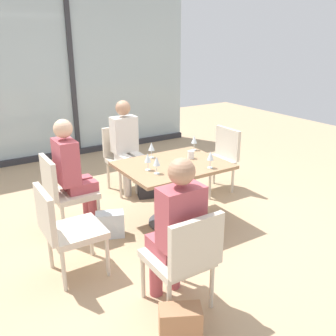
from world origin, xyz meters
name	(u,v)px	position (x,y,z in m)	size (l,w,h in m)	color
ground_plane	(173,223)	(0.00, 0.00, 0.00)	(12.00, 12.00, 0.00)	tan
window_wall_backdrop	(73,87)	(0.00, 3.20, 1.21)	(4.53, 0.10, 2.70)	#A4B7BC
dining_table_main	(173,180)	(0.00, 0.00, 0.54)	(1.15, 0.89, 0.73)	#997551
chair_near_window	(123,155)	(0.00, 1.26, 0.50)	(0.46, 0.51, 0.87)	beige
chair_far_left	(64,189)	(-1.08, 0.50, 0.50)	(0.50, 0.46, 0.87)	beige
chair_front_left	(184,255)	(-0.72, -1.26, 0.50)	(0.46, 0.50, 0.87)	beige
chair_far_right	(219,156)	(1.08, 0.50, 0.50)	(0.50, 0.46, 0.87)	beige
chair_side_end	(65,227)	(-1.34, -0.33, 0.50)	(0.50, 0.46, 0.87)	beige
person_near_window	(126,142)	(0.00, 1.15, 0.70)	(0.34, 0.39, 1.26)	silver
person_far_left	(72,169)	(-0.97, 0.50, 0.70)	(0.39, 0.34, 1.26)	#B24C56
person_front_left	(176,226)	(-0.72, -1.15, 0.70)	(0.34, 0.39, 1.26)	#B24C56
wine_glass_0	(210,156)	(0.26, -0.33, 0.86)	(0.07, 0.07, 0.18)	silver
wine_glass_1	(157,161)	(-0.31, -0.17, 0.86)	(0.07, 0.07, 0.18)	silver
wine_glass_2	(148,158)	(-0.33, -0.03, 0.86)	(0.07, 0.07, 0.18)	silver
wine_glass_3	(151,147)	(-0.09, 0.31, 0.86)	(0.07, 0.07, 0.18)	silver
wine_glass_4	(194,140)	(0.50, 0.29, 0.86)	(0.07, 0.07, 0.18)	silver
coffee_cup	(191,155)	(0.28, 0.05, 0.78)	(0.08, 0.08, 0.09)	white
cell_phone_on_table	(183,166)	(0.04, -0.14, 0.73)	(0.07, 0.14, 0.01)	black
handbag_0	(149,187)	(0.14, 0.79, 0.14)	(0.30, 0.16, 0.28)	#232328
handbag_1	(110,224)	(-0.74, 0.11, 0.14)	(0.30, 0.16, 0.28)	silver
handbag_2	(180,324)	(-0.93, -1.52, 0.14)	(0.30, 0.16, 0.28)	#A3704C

